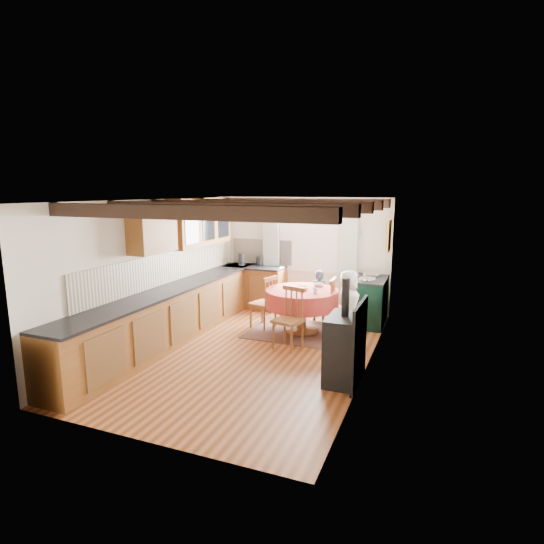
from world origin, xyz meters
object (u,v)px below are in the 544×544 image
at_px(chair_near, 288,318).
at_px(dining_table, 302,311).
at_px(child_far, 319,296).
at_px(child_right, 348,304).
at_px(cast_iron_stove, 344,331).
at_px(chair_left, 263,302).
at_px(aga_range, 368,301).
at_px(cup, 315,290).
at_px(chair_right, 343,308).

bearing_deg(chair_near, dining_table, 106.38).
distance_m(child_far, child_right, 1.05).
height_order(chair_near, child_far, child_far).
xyz_separation_m(dining_table, cast_iron_stove, (1.15, -1.76, 0.32)).
bearing_deg(cast_iron_stove, chair_left, 137.21).
height_order(dining_table, aga_range, aga_range).
height_order(dining_table, cup, cup).
bearing_deg(child_right, cast_iron_stove, -171.84).
bearing_deg(child_right, chair_left, 88.33).
bearing_deg(chair_left, chair_near, 58.34).
bearing_deg(aga_range, chair_right, -108.48).
distance_m(chair_left, child_far, 1.15).
height_order(chair_near, child_right, child_right).
xyz_separation_m(chair_right, child_right, (0.10, -0.03, 0.08)).
distance_m(chair_left, aga_range, 2.03).
xyz_separation_m(chair_right, child_far, (-0.63, 0.72, -0.00)).
bearing_deg(chair_right, aga_range, -20.54).
distance_m(aga_range, child_right, 0.96).
bearing_deg(chair_near, cup, 84.97).
xyz_separation_m(dining_table, chair_right, (0.74, 0.04, 0.12)).
bearing_deg(chair_right, cup, 109.49).
relative_size(chair_left, child_far, 0.96).
xyz_separation_m(dining_table, child_far, (0.11, 0.76, 0.12)).
bearing_deg(cup, child_far, 101.11).
relative_size(child_far, child_right, 0.85).
height_order(chair_right, aga_range, chair_right).
bearing_deg(child_far, cup, 96.67).
height_order(cast_iron_stove, child_right, cast_iron_stove).
bearing_deg(dining_table, chair_near, -87.40).
xyz_separation_m(dining_table, chair_left, (-0.76, 0.01, 0.10)).
distance_m(child_right, cup, 0.62).
relative_size(cast_iron_stove, cup, 15.52).
height_order(chair_left, aga_range, chair_left).
xyz_separation_m(chair_near, cast_iron_stove, (1.11, -0.90, 0.21)).
height_order(dining_table, chair_left, chair_left).
distance_m(chair_right, child_right, 0.13).
bearing_deg(dining_table, child_far, 81.99).
bearing_deg(chair_left, dining_table, 104.62).
relative_size(chair_left, child_right, 0.82).
bearing_deg(chair_near, cast_iron_stove, -25.22).
height_order(dining_table, child_far, child_far).
bearing_deg(aga_range, dining_table, -137.71).
height_order(chair_near, cast_iron_stove, cast_iron_stove).
height_order(chair_near, chair_right, chair_right).
height_order(dining_table, chair_right, chair_right).
height_order(chair_left, child_right, child_right).
height_order(cast_iron_stove, child_far, cast_iron_stove).
relative_size(dining_table, child_right, 1.09).
bearing_deg(chair_left, chair_right, 106.76).
bearing_deg(aga_range, chair_left, -152.71).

